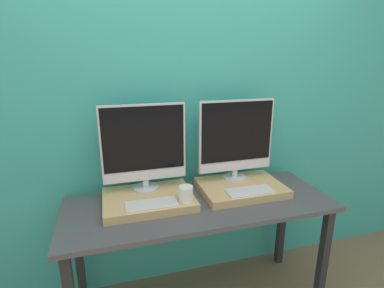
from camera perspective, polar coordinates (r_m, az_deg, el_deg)
The scene contains 9 objects.
wall_back at distance 2.08m, azimuth -1.47°, elevation 6.36°, with size 8.00×0.04×2.60m.
workbench at distance 1.95m, azimuth 1.57°, elevation -13.49°, with size 1.66×0.61×0.79m.
wooden_riser_left at distance 1.90m, azimuth -8.26°, elevation -10.44°, with size 0.55×0.40×0.05m.
monitor_left at distance 1.88m, azimuth -9.13°, elevation -0.31°, with size 0.53×0.16×0.55m.
keyboard_left at distance 1.77m, azimuth -7.71°, elevation -11.27°, with size 0.30×0.13×0.01m.
mug at distance 1.79m, azimuth -1.17°, elevation -9.42°, with size 0.08×0.08×0.09m.
wooden_riser_right at distance 2.06m, azimuth 9.29°, elevation -8.20°, with size 0.55×0.40×0.05m.
monitor_right at distance 2.04m, azimuth 8.42°, elevation 1.11°, with size 0.53×0.16×0.55m.
keyboard_right at distance 1.95m, azimuth 10.92°, elevation -8.77°, with size 0.30×0.13×0.01m.
Camera 1 is at (-0.52, -1.30, 1.67)m, focal length 28.00 mm.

